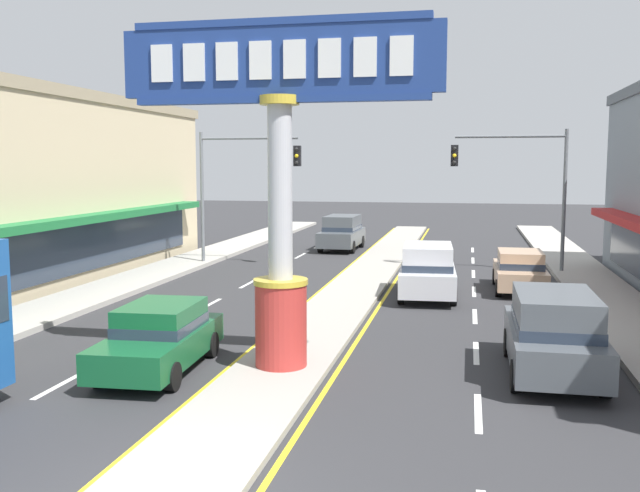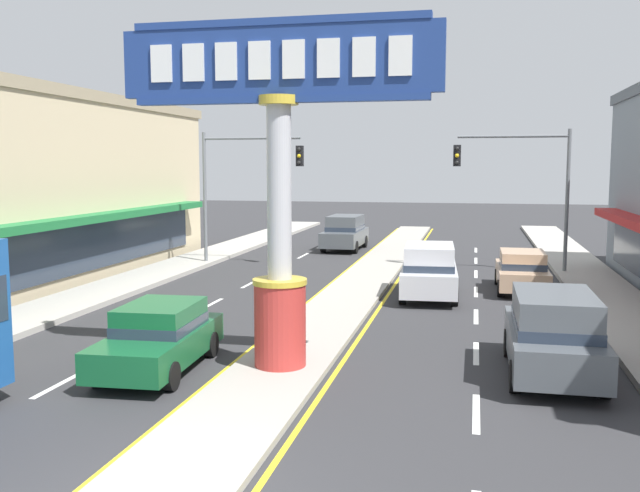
{
  "view_description": "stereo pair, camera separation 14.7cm",
  "coord_description": "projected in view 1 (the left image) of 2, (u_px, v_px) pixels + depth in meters",
  "views": [
    {
      "loc": [
        4.11,
        -8.54,
        4.7
      ],
      "look_at": [
        0.36,
        9.28,
        2.6
      ],
      "focal_mm": 39.66,
      "sensor_mm": 36.0,
      "label": 1
    },
    {
      "loc": [
        4.26,
        -8.51,
        4.7
      ],
      "look_at": [
        0.36,
        9.28,
        2.6
      ],
      "focal_mm": 39.66,
      "sensor_mm": 36.0,
      "label": 2
    }
  ],
  "objects": [
    {
      "name": "median_strip",
      "position": [
        358.0,
        286.0,
        27.17
      ],
      "size": [
        2.17,
        52.0,
        0.14
      ],
      "primitive_type": "cube",
      "color": "#A39E93",
      "rests_on": "ground"
    },
    {
      "name": "traffic_light_right_side",
      "position": [
        522.0,
        175.0,
        30.16
      ],
      "size": [
        4.86,
        0.46,
        6.2
      ],
      "color": "slate",
      "rests_on": "ground"
    },
    {
      "name": "suv_kerb_right",
      "position": [
        342.0,
        232.0,
        39.12
      ],
      "size": [
        2.05,
        4.64,
        1.9
      ],
      "color": "#4C5156",
      "rests_on": "ground"
    },
    {
      "name": "sedan_mid_left_lane",
      "position": [
        520.0,
        270.0,
        26.29
      ],
      "size": [
        1.86,
        4.31,
        1.53
      ],
      "color": "tan",
      "rests_on": "ground"
    },
    {
      "name": "sedan_far_left_oncoming",
      "position": [
        160.0,
        337.0,
        16.14
      ],
      "size": [
        2.01,
        4.39,
        1.53
      ],
      "color": "#14562D",
      "rests_on": "ground"
    },
    {
      "name": "district_sign",
      "position": [
        280.0,
        182.0,
        15.66
      ],
      "size": [
        7.19,
        1.23,
        7.71
      ],
      "color": "#B7332D",
      "rests_on": "median_strip"
    },
    {
      "name": "lane_markings",
      "position": [
        352.0,
        294.0,
        25.87
      ],
      "size": [
        8.91,
        52.0,
        0.01
      ],
      "color": "silver",
      "rests_on": "ground"
    },
    {
      "name": "sidewalk_right",
      "position": [
        614.0,
        305.0,
        23.4
      ],
      "size": [
        2.48,
        60.0,
        0.18
      ],
      "primitive_type": "cube",
      "color": "#ADA89E",
      "rests_on": "ground"
    },
    {
      "name": "suv_near_left_lane",
      "position": [
        428.0,
        270.0,
        25.03
      ],
      "size": [
        2.16,
        4.7,
        1.9
      ],
      "color": "silver",
      "rests_on": "ground"
    },
    {
      "name": "sidewalk_left",
      "position": [
        120.0,
        286.0,
        27.06
      ],
      "size": [
        2.48,
        60.0,
        0.18
      ],
      "primitive_type": "cube",
      "color": "#ADA89E",
      "rests_on": "ground"
    },
    {
      "name": "suv_near_right_lane",
      "position": [
        554.0,
        333.0,
        15.7
      ],
      "size": [
        1.97,
        4.6,
        1.9
      ],
      "color": "#4C5156",
      "rests_on": "ground"
    },
    {
      "name": "traffic_light_left_side",
      "position": [
        238.0,
        175.0,
        32.43
      ],
      "size": [
        4.86,
        0.46,
        6.2
      ],
      "color": "slate",
      "rests_on": "ground"
    }
  ]
}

